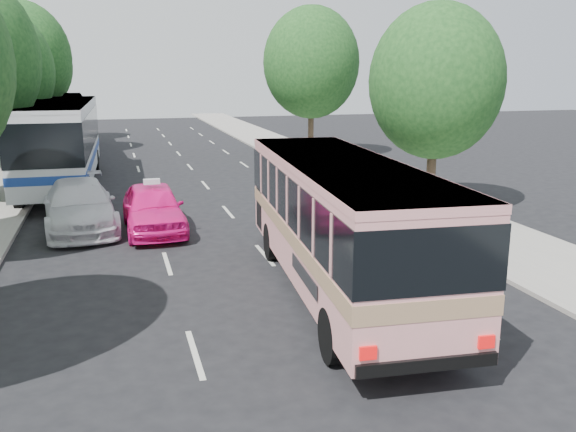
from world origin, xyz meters
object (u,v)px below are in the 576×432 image
object	(u,v)px
white_pickup	(80,206)
tour_coach_front	(60,137)
pink_bus	(340,212)
tour_coach_rear	(63,118)
pink_taxi	(153,208)

from	to	relation	value
white_pickup	tour_coach_front	bearing A→B (deg)	92.30
pink_bus	white_pickup	world-z (taller)	pink_bus
tour_coach_front	tour_coach_rear	bearing A→B (deg)	94.41
pink_bus	tour_coach_rear	world-z (taller)	tour_coach_rear
tour_coach_rear	white_pickup	bearing A→B (deg)	-88.80
pink_taxi	tour_coach_front	world-z (taller)	tour_coach_front
pink_taxi	tour_coach_front	xyz separation A→B (m)	(-3.53, 9.51, 1.59)
white_pickup	tour_coach_front	distance (m)	8.69
white_pickup	tour_coach_rear	size ratio (longest dim) A/B	0.45
pink_bus	white_pickup	size ratio (longest dim) A/B	1.85
pink_bus	tour_coach_front	xyz separation A→B (m)	(-7.53, 16.96, 0.34)
pink_bus	tour_coach_rear	distance (m)	31.79
pink_bus	pink_taxi	size ratio (longest dim) A/B	2.19
tour_coach_front	tour_coach_rear	size ratio (longest dim) A/B	1.06
white_pickup	tour_coach_rear	xyz separation A→B (m)	(-1.86, 22.20, 1.43)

